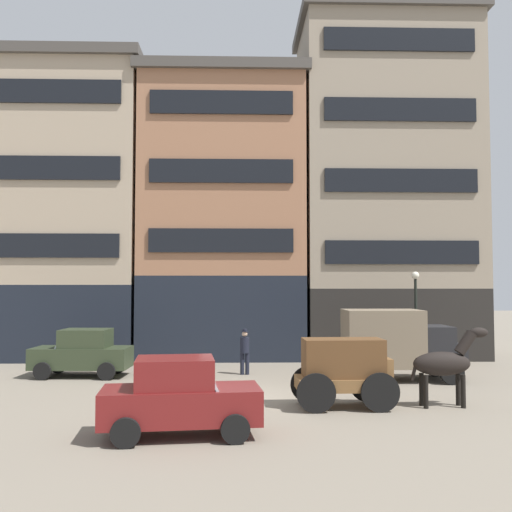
% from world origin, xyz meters
% --- Properties ---
extents(ground_plane, '(120.00, 120.00, 0.00)m').
position_xyz_m(ground_plane, '(0.00, 0.00, 0.00)').
color(ground_plane, slate).
extents(building_far_left, '(7.25, 6.14, 14.77)m').
position_xyz_m(building_far_left, '(-8.38, 10.94, 7.43)').
color(building_far_left, black).
rests_on(building_far_left, ground_plane).
extents(building_center_left, '(8.41, 6.14, 14.15)m').
position_xyz_m(building_center_left, '(-0.89, 10.94, 7.12)').
color(building_center_left, black).
rests_on(building_center_left, ground_plane).
extents(building_center_right, '(9.04, 6.14, 17.30)m').
position_xyz_m(building_center_right, '(7.48, 10.94, 8.69)').
color(building_center_right, black).
rests_on(building_center_right, ground_plane).
extents(cargo_wagon, '(2.94, 1.58, 1.98)m').
position_xyz_m(cargo_wagon, '(3.01, -1.46, 1.15)').
color(cargo_wagon, brown).
rests_on(cargo_wagon, ground_plane).
extents(draft_horse, '(2.35, 0.65, 2.30)m').
position_xyz_m(draft_horse, '(5.96, -1.46, 1.27)').
color(draft_horse, black).
rests_on(draft_horse, ground_plane).
extents(delivery_truck_near, '(4.36, 2.15, 2.62)m').
position_xyz_m(delivery_truck_near, '(5.86, 3.14, 1.42)').
color(delivery_truck_near, black).
rests_on(delivery_truck_near, ground_plane).
extents(sedan_dark, '(3.85, 2.17, 1.83)m').
position_xyz_m(sedan_dark, '(-1.45, -4.47, 0.91)').
color(sedan_dark, maroon).
rests_on(sedan_dark, ground_plane).
extents(sedan_light, '(3.77, 1.99, 1.83)m').
position_xyz_m(sedan_light, '(-6.13, 4.38, 0.91)').
color(sedan_light, '#2D3823').
rests_on(sedan_light, ground_plane).
extents(pedestrian_officer, '(0.46, 0.46, 1.79)m').
position_xyz_m(pedestrian_officer, '(0.16, 4.70, 0.98)').
color(pedestrian_officer, black).
rests_on(pedestrian_officer, ground_plane).
extents(streetlamp_curbside, '(0.32, 0.32, 4.12)m').
position_xyz_m(streetlamp_curbside, '(7.51, 6.23, 2.67)').
color(streetlamp_curbside, black).
rests_on(streetlamp_curbside, ground_plane).
extents(fire_hydrant_curbside, '(0.24, 0.24, 0.83)m').
position_xyz_m(fire_hydrant_curbside, '(8.97, 6.46, 0.43)').
color(fire_hydrant_curbside, maroon).
rests_on(fire_hydrant_curbside, ground_plane).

